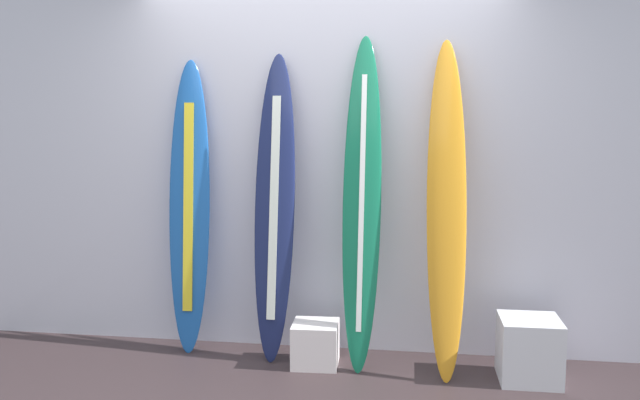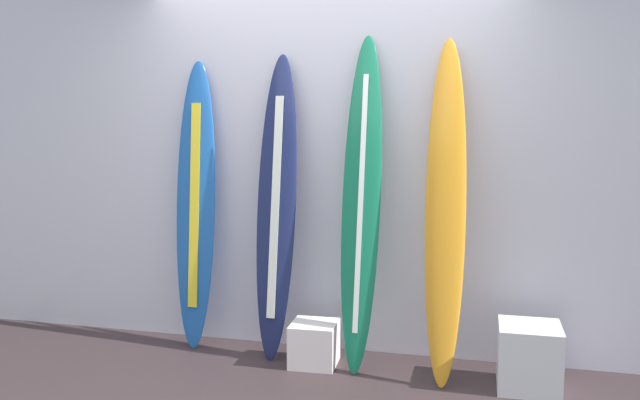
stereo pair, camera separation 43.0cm
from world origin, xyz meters
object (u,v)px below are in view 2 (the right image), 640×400
Objects in this scene: surfboard_emerald at (361,205)px; surfboard_sunset at (446,209)px; surfboard_navy at (276,209)px; display_block_center at (314,344)px; display_block_left at (529,357)px; surfboard_cobalt at (196,208)px.

surfboard_emerald is 0.54m from surfboard_sunset.
surfboard_navy is 0.92m from display_block_center.
surfboard_emerald reaches higher than surfboard_navy.
surfboard_navy is 5.24× the size of display_block_left.
display_block_center is (-0.83, -0.04, -0.92)m from surfboard_sunset.
surfboard_cobalt is at bearing 175.29° from surfboard_navy.
surfboard_cobalt is 5.15× the size of display_block_left.
surfboard_navy is at bearing 156.77° from display_block_center.
surfboard_emerald is (0.59, -0.04, 0.05)m from surfboard_navy.
surfboard_sunset is at bearing -5.00° from surfboard_emerald.
surfboard_navy is at bearing 173.63° from display_block_left.
display_block_left is at bearing -5.92° from surfboard_cobalt.
surfboard_cobalt is 1.25m from display_block_center.
surfboard_emerald is 1.02× the size of surfboard_sunset.
surfboard_navy reaches higher than display_block_left.
surfboard_cobalt is at bearing 168.97° from display_block_center.
display_block_left is 1.26× the size of display_block_center.
display_block_center is (-0.29, -0.08, -0.92)m from surfboard_emerald.
surfboard_emerald is 0.97m from display_block_center.
surfboard_sunset is (0.54, -0.05, 0.00)m from surfboard_emerald.
display_block_center is at bearing -177.57° from surfboard_sunset.
display_block_left is (0.52, -0.09, -0.86)m from surfboard_sunset.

